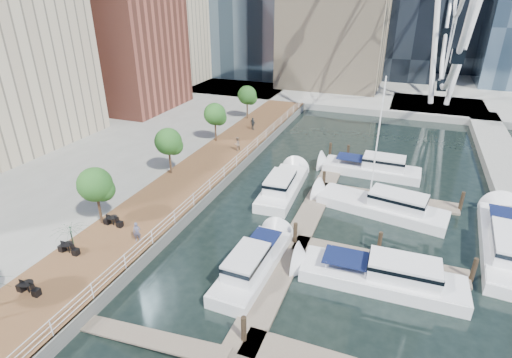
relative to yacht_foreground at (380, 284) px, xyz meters
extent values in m
plane|color=black|center=(-9.49, -5.55, 0.00)|extent=(520.00, 520.00, 0.00)
cube|color=brown|center=(-18.49, 9.45, 0.50)|extent=(6.00, 60.00, 1.00)
cube|color=#595954|center=(-15.49, 9.45, 0.50)|extent=(0.25, 60.00, 1.00)
cube|color=gray|center=(-45.49, 9.45, 0.50)|extent=(48.00, 90.00, 1.00)
cube|color=gray|center=(-9.49, 96.45, 0.50)|extent=(200.00, 114.00, 1.00)
cube|color=gray|center=(4.51, 46.45, 0.50)|extent=(14.00, 12.00, 1.00)
cube|color=#6D6051|center=(-6.49, 4.45, 0.10)|extent=(2.00, 32.00, 0.20)
cube|color=#6D6051|center=(-0.49, 2.45, 0.10)|extent=(12.00, 2.00, 0.20)
cube|color=#6D6051|center=(-0.49, 12.45, 0.10)|extent=(12.00, 2.00, 0.20)
cube|color=brown|center=(-39.49, 28.45, 11.00)|extent=(12.00, 14.00, 20.00)
cube|color=#BCAD8E|center=(-45.49, 44.45, 15.00)|extent=(14.00, 16.00, 28.00)
cylinder|color=white|center=(2.01, 46.45, 14.00)|extent=(0.80, 0.80, 26.00)
cylinder|color=white|center=(7.01, 46.45, 14.00)|extent=(0.80, 0.80, 26.00)
cylinder|color=#3F2B1C|center=(-20.89, -1.55, 2.20)|extent=(0.20, 0.20, 2.40)
sphere|color=#265B1E|center=(-20.89, -1.55, 4.30)|extent=(2.60, 2.60, 2.60)
cylinder|color=#3F2B1C|center=(-20.89, 8.45, 2.20)|extent=(0.20, 0.20, 2.40)
sphere|color=#265B1E|center=(-20.89, 8.45, 4.30)|extent=(2.60, 2.60, 2.60)
cylinder|color=#3F2B1C|center=(-20.89, 18.45, 2.20)|extent=(0.20, 0.20, 2.40)
sphere|color=#265B1E|center=(-20.89, 18.45, 4.30)|extent=(2.60, 2.60, 2.60)
cylinder|color=#3F2B1C|center=(-20.89, 28.45, 2.20)|extent=(0.20, 0.20, 2.40)
sphere|color=#265B1E|center=(-20.89, 28.45, 4.30)|extent=(2.60, 2.60, 2.60)
imported|color=#4C4D66|center=(-16.76, -2.64, 1.74)|extent=(0.64, 0.55, 1.49)
imported|color=gray|center=(-17.22, 16.40, 1.79)|extent=(0.89, 0.96, 1.57)
imported|color=#2F353B|center=(-18.32, 24.03, 1.81)|extent=(1.02, 0.76, 1.61)
imported|color=#0D3219|center=(-19.76, -5.56, 2.15)|extent=(2.72, 2.76, 2.29)
camera|label=1|loc=(-0.23, -22.06, 17.30)|focal=28.00mm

